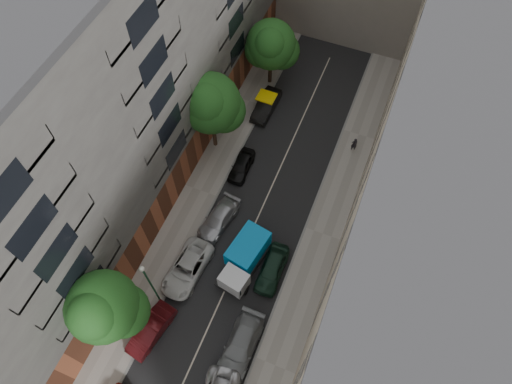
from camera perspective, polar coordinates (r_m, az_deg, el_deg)
The scene contains 19 objects.
ground at distance 38.39m, azimuth 0.52°, elevation -2.55°, with size 120.00×120.00×0.00m, color #4C4C49.
road_surface at distance 38.38m, azimuth 0.52°, elevation -2.54°, with size 8.00×44.00×0.02m, color black.
sidewalk_left at distance 39.62m, azimuth -6.89°, elevation 0.14°, with size 3.00×44.00×0.15m, color gray.
sidewalk_right at distance 37.79m, azimuth 8.33°, elevation -5.21°, with size 3.00×44.00×0.15m, color gray.
building_left at distance 34.06m, azimuth -17.19°, elevation 11.75°, with size 8.00×44.00×20.00m, color #4A4745.
building_right at distance 29.60m, azimuth 20.89°, elevation -0.24°, with size 8.00×44.00×20.00m, color #C0AF95.
tarp_truck at distance 35.16m, azimuth -1.48°, elevation -8.29°, with size 2.96×5.58×2.43m.
car_left_1 at distance 34.94m, azimuth -13.00°, elevation -16.46°, with size 1.50×4.30×1.42m, color #480E12.
car_left_2 at distance 35.92m, azimuth -8.61°, elevation -9.42°, with size 2.37×5.15×1.43m, color silver.
car_left_3 at distance 37.46m, azimuth -4.71°, elevation -3.41°, with size 1.84×4.53×1.32m, color #AFAFB4.
car_left_4 at distance 40.09m, azimuth -1.82°, elevation 3.33°, with size 1.51×3.74×1.28m, color black.
car_left_5 at distance 44.24m, azimuth 1.29°, elevation 10.80°, with size 1.55×4.44×1.46m, color black.
car_right_1 at distance 33.85m, azimuth -1.94°, elevation -18.67°, with size 2.08×5.11×1.48m, color slate.
car_right_2 at distance 35.51m, azimuth 2.01°, elevation -9.55°, with size 1.75×4.34×1.48m, color black.
tree_near at distance 30.27m, azimuth -18.47°, elevation -13.77°, with size 4.91×4.56×8.80m.
tree_mid at distance 37.96m, azimuth -5.65°, elevation 10.70°, with size 5.36×5.10×8.19m.
tree_far at distance 43.95m, azimuth 1.95°, elevation 17.70°, with size 4.97×4.65×7.03m.
lamp_post at distance 32.27m, azimuth -13.19°, elevation -10.86°, with size 0.36×0.36×6.59m.
pedestrian at distance 42.03m, azimuth 12.17°, elevation 5.87°, with size 0.55×0.36×1.50m, color black.
Camera 1 is at (6.45, -16.96, 33.83)m, focal length 32.00 mm.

